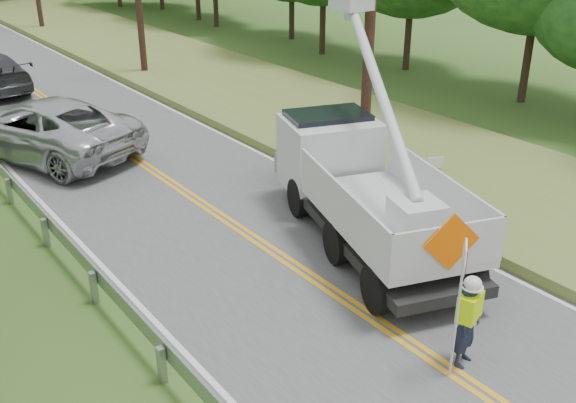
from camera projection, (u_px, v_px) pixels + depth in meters
road at (137, 160)px, 20.56m from camera, size 7.20×96.00×0.03m
tall_grass_verge at (313, 116)px, 24.34m from camera, size 7.00×96.00×0.30m
flagger at (468, 318)px, 11.06m from camera, size 1.03×0.59×2.62m
bucket_truck at (353, 164)px, 15.91m from camera, size 4.88×7.58×6.85m
suv_silver at (44, 128)px, 20.56m from camera, size 5.31×7.28×1.84m
yard_sign at (435, 164)px, 18.91m from camera, size 0.46×0.22×0.70m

